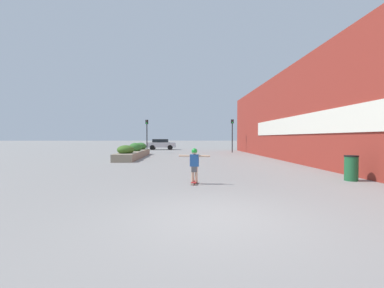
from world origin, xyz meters
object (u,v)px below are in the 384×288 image
Objects in this scene: skateboard at (194,182)px; car_leftmost at (161,144)px; trash_bin at (351,168)px; traffic_light_right at (232,130)px; skateboarder at (194,161)px; car_center_left at (282,144)px; traffic_light_left at (147,130)px.

car_leftmost is (-3.29, 26.80, 0.72)m from skateboard.
trash_bin is 0.26× the size of traffic_light_right.
skateboarder reaches higher than skateboard.
car_center_left reaches higher than trash_bin.
traffic_light_left reaches higher than car_leftmost.
car_leftmost is 7.96m from traffic_light_left.
traffic_light_left is 0.97× the size of traffic_light_right.
traffic_light_left reaches higher than car_center_left.
skateboard is at bearing -77.42° from traffic_light_left.
traffic_light_left is (-4.26, 19.08, 2.39)m from skateboard.
trash_bin is 27.94m from car_leftmost.
trash_bin is at bearing 15.63° from skateboarder.
trash_bin is 0.27× the size of traffic_light_left.
skateboard is at bearing -28.09° from car_center_left.
skateboard is 0.16× the size of car_leftmost.
traffic_light_right is (9.51, 0.58, 0.07)m from traffic_light_left.
skateboard is at bearing -175.54° from trash_bin.
car_center_left is (12.53, 23.49, 0.73)m from skateboard.
car_center_left reaches higher than skateboard.
skateboard is at bearing 7.00° from car_leftmost.
trash_bin is at bearing -87.62° from traffic_light_right.
skateboard is 27.01m from car_leftmost.
skateboarder is at bearing 106.52° from skateboard.
skateboarder is 0.33× the size of traffic_light_left.
skateboarder is at bearing 7.00° from car_leftmost.
skateboarder is 20.42m from traffic_light_right.
car_center_left reaches higher than skateboarder.
trash_bin is at bearing 19.53° from car_leftmost.
skateboarder is at bearing -175.54° from trash_bin.
traffic_light_left is at bearing -176.52° from traffic_light_right.
skateboarder is 0.31× the size of car_leftmost.
trash_bin is at bearing 15.63° from skateboard.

